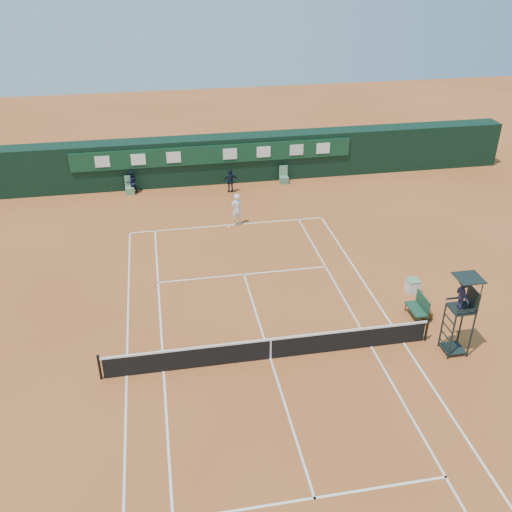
{
  "coord_description": "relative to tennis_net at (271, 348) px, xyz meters",
  "views": [
    {
      "loc": [
        -3.67,
        -16.93,
        14.34
      ],
      "look_at": [
        0.53,
        6.0,
        1.2
      ],
      "focal_mm": 40.0,
      "sensor_mm": 36.0,
      "label": 1
    }
  ],
  "objects": [
    {
      "name": "player",
      "position": [
        0.49,
        11.88,
        0.43
      ],
      "size": [
        0.8,
        0.66,
        1.88
      ],
      "primitive_type": "imported",
      "rotation": [
        0.0,
        0.0,
        3.49
      ],
      "color": "white",
      "rests_on": "ground"
    },
    {
      "name": "court_lines",
      "position": [
        0.0,
        0.0,
        -0.5
      ],
      "size": [
        11.05,
        23.85,
        0.01
      ],
      "color": "white",
      "rests_on": "ground"
    },
    {
      "name": "back_wall",
      "position": [
        0.0,
        18.74,
        1.0
      ],
      "size": [
        40.0,
        1.65,
        3.0
      ],
      "color": "black",
      "rests_on": "ground"
    },
    {
      "name": "tennis_ball",
      "position": [
        4.02,
        9.5,
        -0.48
      ],
      "size": [
        0.06,
        0.06,
        0.06
      ],
      "primitive_type": "sphere",
      "color": "yellow",
      "rests_on": "ground"
    },
    {
      "name": "linesman_chair_right",
      "position": [
        4.5,
        17.48,
        -0.19
      ],
      "size": [
        0.55,
        0.5,
        1.15
      ],
      "color": "#53805D",
      "rests_on": "ground"
    },
    {
      "name": "tennis_net",
      "position": [
        0.0,
        0.0,
        0.0
      ],
      "size": [
        12.9,
        0.1,
        1.1
      ],
      "color": "black",
      "rests_on": "ground"
    },
    {
      "name": "ball_kid_right",
      "position": [
        0.82,
        16.6,
        0.26
      ],
      "size": [
        0.92,
        0.41,
        1.54
      ],
      "primitive_type": "imported",
      "rotation": [
        0.0,
        0.0,
        3.17
      ],
      "color": "black",
      "rests_on": "ground"
    },
    {
      "name": "tennis_bag",
      "position": [
        7.17,
        1.66,
        -0.35
      ],
      "size": [
        0.42,
        0.85,
        0.31
      ],
      "primitive_type": "cube",
      "rotation": [
        0.0,
        0.0,
        -0.08
      ],
      "color": "black",
      "rests_on": "ground"
    },
    {
      "name": "player_bench",
      "position": [
        6.77,
        1.54,
        0.09
      ],
      "size": [
        0.56,
        1.2,
        1.1
      ],
      "color": "#193F2D",
      "rests_on": "ground"
    },
    {
      "name": "ball_kid_left",
      "position": [
        -5.35,
        17.58,
        0.22
      ],
      "size": [
        0.87,
        0.79,
        1.46
      ],
      "primitive_type": "imported",
      "rotation": [
        0.0,
        0.0,
        3.54
      ],
      "color": "black",
      "rests_on": "ground"
    },
    {
      "name": "ground",
      "position": [
        0.0,
        0.0,
        -0.51
      ],
      "size": [
        90.0,
        90.0,
        0.0
      ],
      "primitive_type": "plane",
      "color": "#BB5F2C",
      "rests_on": "ground"
    },
    {
      "name": "linesman_chair_left",
      "position": [
        -5.5,
        17.48,
        -0.19
      ],
      "size": [
        0.55,
        0.5,
        1.15
      ],
      "color": "#5D8F63",
      "rests_on": "ground"
    },
    {
      "name": "umpire_chair",
      "position": [
        7.15,
        -0.85,
        1.95
      ],
      "size": [
        0.96,
        0.95,
        3.42
      ],
      "color": "black",
      "rests_on": "ground"
    },
    {
      "name": "cooler",
      "position": [
        7.38,
        3.49,
        -0.18
      ],
      "size": [
        0.57,
        0.57,
        0.65
      ],
      "color": "silver",
      "rests_on": "ground"
    }
  ]
}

